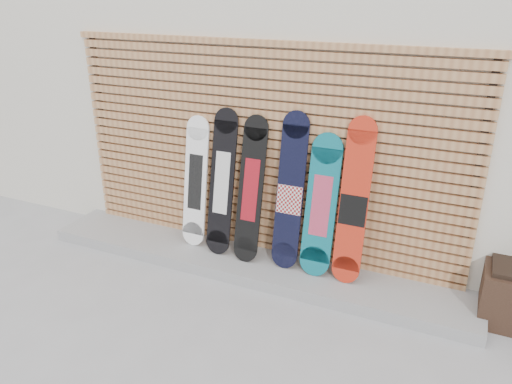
# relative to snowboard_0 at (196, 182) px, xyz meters

# --- Properties ---
(ground) EXTENTS (80.00, 80.00, 0.00)m
(ground) POSITION_rel_snowboard_0_xyz_m (0.84, -0.81, -0.82)
(ground) COLOR #979699
(ground) RESTS_ON ground
(building) EXTENTS (12.00, 5.00, 3.60)m
(building) POSITION_rel_snowboard_0_xyz_m (1.34, 2.69, 0.98)
(building) COLOR beige
(building) RESTS_ON ground
(concrete_step) EXTENTS (4.60, 0.70, 0.12)m
(concrete_step) POSITION_rel_snowboard_0_xyz_m (0.69, -0.13, -0.76)
(concrete_step) COLOR gray
(concrete_step) RESTS_ON ground
(slat_wall) EXTENTS (4.26, 0.08, 2.29)m
(slat_wall) POSITION_rel_snowboard_0_xyz_m (0.69, 0.16, 0.39)
(slat_wall) COLOR #AC7347
(slat_wall) RESTS_ON ground
(snowboard_0) EXTENTS (0.26, 0.27, 1.40)m
(snowboard_0) POSITION_rel_snowboard_0_xyz_m (0.00, 0.00, 0.00)
(snowboard_0) COLOR white
(snowboard_0) RESTS_ON concrete_step
(snowboard_1) EXTENTS (0.26, 0.34, 1.51)m
(snowboard_1) POSITION_rel_snowboard_0_xyz_m (0.34, -0.03, 0.06)
(snowboard_1) COLOR black
(snowboard_1) RESTS_ON concrete_step
(snowboard_2) EXTENTS (0.26, 0.36, 1.48)m
(snowboard_2) POSITION_rel_snowboard_0_xyz_m (0.67, -0.05, 0.04)
(snowboard_2) COLOR black
(snowboard_2) RESTS_ON concrete_step
(snowboard_3) EXTENTS (0.27, 0.31, 1.56)m
(snowboard_3) POSITION_rel_snowboard_0_xyz_m (1.08, -0.02, 0.07)
(snowboard_3) COLOR black
(snowboard_3) RESTS_ON concrete_step
(snowboard_4) EXTENTS (0.30, 0.32, 1.38)m
(snowboard_4) POSITION_rel_snowboard_0_xyz_m (1.40, -0.03, -0.01)
(snowboard_4) COLOR #0C6573
(snowboard_4) RESTS_ON concrete_step
(snowboard_5) EXTENTS (0.27, 0.32, 1.57)m
(snowboard_5) POSITION_rel_snowboard_0_xyz_m (1.71, -0.03, 0.07)
(snowboard_5) COLOR red
(snowboard_5) RESTS_ON concrete_step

